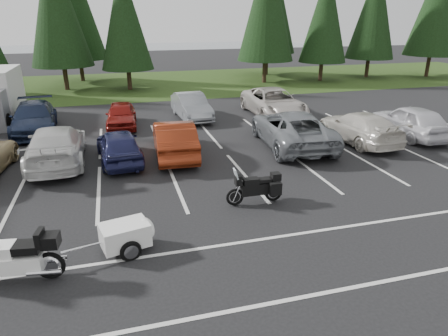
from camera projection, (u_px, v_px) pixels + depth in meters
ground at (166, 196)px, 13.56m from camera, size 120.00×120.00×0.00m
grass_strip at (129, 85)px, 35.14m from camera, size 80.00×16.00×0.01m
lake_water at (144, 53)px, 64.02m from camera, size 70.00×50.00×0.02m
stall_markings at (159, 175)px, 15.35m from camera, size 32.00×16.00×0.01m
conifer_4 at (55, 4)px, 30.56m from camera, size 4.80×4.80×11.17m
conifer_5 at (124, 17)px, 30.96m from camera, size 4.14×4.14×9.63m
conifer_6 at (267, 3)px, 34.02m from camera, size 4.93×4.93×11.48m
conifer_7 at (326, 14)px, 35.45m from camera, size 4.27×4.27×9.94m
conifer_8 at (374, 10)px, 37.41m from camera, size 4.53×4.53×10.56m
conifer_9 at (440, 0)px, 37.42m from camera, size 5.19×5.19×12.10m
conifer_back_b at (73, 3)px, 34.86m from camera, size 4.97×4.97×11.58m
car_near_3 at (56, 145)px, 16.32m from camera, size 2.31×5.43×1.56m
car_near_4 at (119, 146)px, 16.53m from camera, size 2.00×4.22×1.40m
car_near_5 at (174, 139)px, 17.21m from camera, size 1.91×4.81×1.56m
car_near_6 at (292, 129)px, 18.55m from camera, size 3.25×6.16×1.65m
car_near_7 at (358, 127)px, 19.15m from camera, size 2.30×5.09×1.45m
car_near_8 at (411, 121)px, 19.98m from camera, size 2.02×4.75×1.60m
car_far_1 at (34, 118)px, 20.72m from camera, size 2.55×5.38×1.52m
car_far_2 at (121, 115)px, 21.78m from camera, size 1.79×3.97×1.32m
car_far_3 at (191, 106)px, 23.47m from camera, size 1.83×4.57×1.48m
car_far_4 at (274, 102)px, 24.15m from camera, size 2.73×5.83×1.61m
touring_motorcycle at (5, 253)px, 8.96m from camera, size 2.87×1.25×1.54m
cargo_trailer at (125, 237)px, 10.29m from camera, size 1.90×1.34×0.80m
adventure_motorcycle at (255, 185)px, 12.85m from camera, size 2.11×0.76×1.28m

